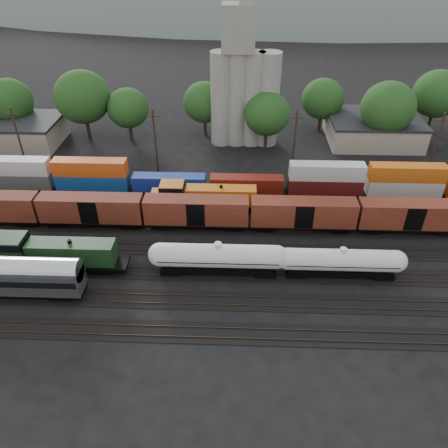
{
  "coord_description": "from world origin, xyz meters",
  "views": [
    {
      "loc": [
        2.45,
        -47.78,
        37.64
      ],
      "look_at": [
        0.65,
        2.0,
        3.0
      ],
      "focal_mm": 35.0,
      "sensor_mm": 36.0,
      "label": 1
    }
  ],
  "objects_px": {
    "tank_car_a": "(218,257)",
    "green_locomotive": "(48,253)",
    "orange_locomotive": "(201,196)",
    "grain_silo": "(244,88)"
  },
  "relations": [
    {
      "from": "green_locomotive",
      "to": "tank_car_a",
      "type": "bearing_deg",
      "value": 0.0
    },
    {
      "from": "tank_car_a",
      "to": "orange_locomotive",
      "type": "height_order",
      "value": "tank_car_a"
    },
    {
      "from": "green_locomotive",
      "to": "tank_car_a",
      "type": "height_order",
      "value": "green_locomotive"
    },
    {
      "from": "grain_silo",
      "to": "orange_locomotive",
      "type": "bearing_deg",
      "value": -103.88
    },
    {
      "from": "tank_car_a",
      "to": "green_locomotive",
      "type": "bearing_deg",
      "value": -180.0
    },
    {
      "from": "tank_car_a",
      "to": "orange_locomotive",
      "type": "bearing_deg",
      "value": 102.4
    },
    {
      "from": "green_locomotive",
      "to": "tank_car_a",
      "type": "relative_size",
      "value": 1.04
    },
    {
      "from": "grain_silo",
      "to": "green_locomotive",
      "type": "bearing_deg",
      "value": -121.34
    },
    {
      "from": "green_locomotive",
      "to": "grain_silo",
      "type": "distance_m",
      "value": 48.75
    },
    {
      "from": "tank_car_a",
      "to": "grain_silo",
      "type": "relative_size",
      "value": 0.61
    }
  ]
}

